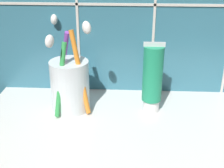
{
  "coord_description": "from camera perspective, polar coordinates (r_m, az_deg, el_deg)",
  "views": [
    {
      "loc": [
        -3.53,
        -48.17,
        31.95
      ],
      "look_at": [
        -6.24,
        2.1,
        8.83
      ],
      "focal_mm": 50.0,
      "sensor_mm": 36.0,
      "label": 1
    }
  ],
  "objects": [
    {
      "name": "toothpaste_tube",
      "position": [
        0.58,
        7.42,
        1.08
      ],
      "size": [
        3.89,
        3.71,
        13.71
      ],
      "color": "white",
      "rests_on": "sink_counter"
    },
    {
      "name": "sink_counter",
      "position": [
        0.57,
        6.19,
        -8.15
      ],
      "size": [
        61.63,
        28.92,
        2.0
      ],
      "primitive_type": "cube",
      "color": "silver",
      "rests_on": "ground"
    },
    {
      "name": "toothbrush_cup",
      "position": [
        0.6,
        -7.73,
        0.14
      ],
      "size": [
        10.35,
        14.48,
        18.11
      ],
      "color": "silver",
      "rests_on": "sink_counter"
    }
  ]
}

